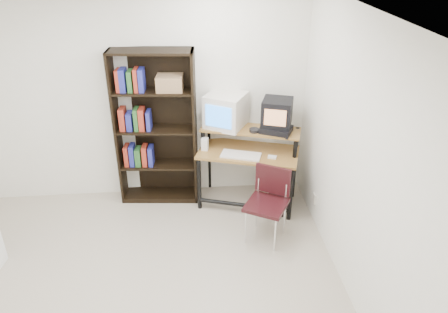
{
  "coord_description": "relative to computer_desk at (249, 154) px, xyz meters",
  "views": [
    {
      "loc": [
        0.51,
        -3.06,
        3.17
      ],
      "look_at": [
        0.9,
        1.1,
        0.95
      ],
      "focal_mm": 35.0,
      "sensor_mm": 36.0,
      "label": 1
    }
  ],
  "objects": [
    {
      "name": "wall_outlet",
      "position": [
        0.73,
        -0.47,
        -0.39
      ],
      "size": [
        0.02,
        0.08,
        0.12
      ],
      "primitive_type": "cube",
      "color": "beige",
      "rests_on": "right_wall"
    },
    {
      "name": "vcr",
      "position": [
        0.32,
        -0.03,
        0.32
      ],
      "size": [
        0.44,
        0.39,
        0.08
      ],
      "primitive_type": "cube",
      "rotation": [
        0.0,
        0.0,
        -0.46
      ],
      "color": "black",
      "rests_on": "computer_desk"
    },
    {
      "name": "floor",
      "position": [
        -1.26,
        -1.62,
        -0.69
      ],
      "size": [
        4.0,
        4.0,
        0.01
      ],
      "primitive_type": "cube",
      "color": "beige",
      "rests_on": "ground"
    },
    {
      "name": "computer_desk",
      "position": [
        0.0,
        0.0,
        0.0
      ],
      "size": [
        1.32,
        0.94,
        0.98
      ],
      "rotation": [
        0.0,
        0.0,
        -0.31
      ],
      "color": "olive",
      "rests_on": "floor"
    },
    {
      "name": "back_wall",
      "position": [
        -1.26,
        0.38,
        0.61
      ],
      "size": [
        4.0,
        0.01,
        2.6
      ],
      "primitive_type": "cube",
      "color": "white",
      "rests_on": "floor"
    },
    {
      "name": "crt_tv",
      "position": [
        0.33,
        0.03,
        0.52
      ],
      "size": [
        0.43,
        0.42,
        0.32
      ],
      "rotation": [
        0.0,
        0.0,
        -0.33
      ],
      "color": "black",
      "rests_on": "vcr"
    },
    {
      "name": "cd_spindle",
      "position": [
        0.06,
        0.0,
        0.31
      ],
      "size": [
        0.15,
        0.15,
        0.05
      ],
      "primitive_type": "cylinder",
      "rotation": [
        0.0,
        0.0,
        -0.36
      ],
      "color": "#26262B",
      "rests_on": "computer_desk"
    },
    {
      "name": "mouse",
      "position": [
        0.25,
        -0.21,
        0.05
      ],
      "size": [
        0.11,
        0.09,
        0.03
      ],
      "primitive_type": "cube",
      "rotation": [
        0.0,
        0.0,
        -0.35
      ],
      "color": "white",
      "rests_on": "mousepad"
    },
    {
      "name": "school_chair",
      "position": [
        0.13,
        -0.71,
        -0.17
      ],
      "size": [
        0.57,
        0.57,
        0.84
      ],
      "rotation": [
        0.0,
        0.0,
        -0.52
      ],
      "color": "black",
      "rests_on": "floor"
    },
    {
      "name": "desk_speaker",
      "position": [
        -0.53,
        0.07,
        0.12
      ],
      "size": [
        0.1,
        0.09,
        0.17
      ],
      "primitive_type": "cube",
      "rotation": [
        0.0,
        0.0,
        -0.26
      ],
      "color": "silver",
      "rests_on": "computer_desk"
    },
    {
      "name": "bookshelf",
      "position": [
        -1.11,
        0.24,
        0.3
      ],
      "size": [
        1.0,
        0.42,
        1.94
      ],
      "rotation": [
        0.0,
        0.0,
        -0.1
      ],
      "color": "black",
      "rests_on": "floor"
    },
    {
      "name": "ceiling",
      "position": [
        -1.26,
        -1.62,
        1.91
      ],
      "size": [
        4.0,
        4.0,
        0.01
      ],
      "primitive_type": "cube",
      "color": "white",
      "rests_on": "back_wall"
    },
    {
      "name": "right_wall",
      "position": [
        0.74,
        -1.62,
        0.61
      ],
      "size": [
        0.01,
        4.0,
        2.6
      ],
      "primitive_type": "cube",
      "color": "white",
      "rests_on": "floor"
    },
    {
      "name": "keyboard",
      "position": [
        -0.11,
        -0.13,
        0.05
      ],
      "size": [
        0.51,
        0.35,
        0.03
      ],
      "primitive_type": "cube",
      "rotation": [
        0.0,
        0.0,
        -0.33
      ],
      "color": "silver",
      "rests_on": "computer_desk"
    },
    {
      "name": "crt_monitor",
      "position": [
        -0.26,
        0.23,
        0.49
      ],
      "size": [
        0.6,
        0.6,
        0.41
      ],
      "rotation": [
        0.0,
        0.0,
        -0.51
      ],
      "color": "silver",
      "rests_on": "computer_desk"
    },
    {
      "name": "mousepad",
      "position": [
        0.25,
        -0.2,
        0.04
      ],
      "size": [
        0.27,
        0.25,
        0.01
      ],
      "primitive_type": "cube",
      "rotation": [
        0.0,
        0.0,
        -0.41
      ],
      "color": "black",
      "rests_on": "computer_desk"
    },
    {
      "name": "pc_tower",
      "position": [
        0.4,
        -0.15,
        -0.48
      ],
      "size": [
        0.38,
        0.49,
        0.42
      ],
      "primitive_type": "cube",
      "rotation": [
        0.0,
        0.0,
        -0.46
      ],
      "color": "black",
      "rests_on": "floor"
    }
  ]
}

